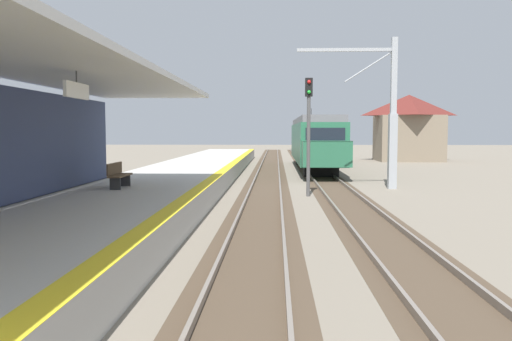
# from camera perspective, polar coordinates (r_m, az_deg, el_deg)

# --- Properties ---
(station_platform) EXTENTS (5.00, 80.00, 0.91)m
(station_platform) POSITION_cam_1_polar(r_m,az_deg,el_deg) (19.20, -12.68, -3.12)
(station_platform) COLOR #B7B5AD
(station_platform) RESTS_ON ground
(track_pair_nearest_platform) EXTENTS (2.34, 120.00, 0.16)m
(track_pair_nearest_platform) POSITION_cam_1_polar(r_m,az_deg,el_deg) (22.58, 0.86, -2.95)
(track_pair_nearest_platform) COLOR #4C3D2D
(track_pair_nearest_platform) RESTS_ON ground
(track_pair_middle) EXTENTS (2.34, 120.00, 0.16)m
(track_pair_middle) POSITION_cam_1_polar(r_m,az_deg,el_deg) (22.76, 9.46, -2.95)
(track_pair_middle) COLOR #4C3D2D
(track_pair_middle) RESTS_ON ground
(approaching_train) EXTENTS (2.93, 19.60, 4.76)m
(approaching_train) POSITION_cam_1_polar(r_m,az_deg,el_deg) (39.89, 6.34, 3.22)
(approaching_train) COLOR #286647
(approaching_train) RESTS_ON ground
(rail_signal_post) EXTENTS (0.32, 0.34, 5.20)m
(rail_signal_post) POSITION_cam_1_polar(r_m,az_deg,el_deg) (23.36, 5.70, 5.01)
(rail_signal_post) COLOR #4C4C4C
(rail_signal_post) RESTS_ON ground
(catenary_pylon_far_side) EXTENTS (5.00, 0.40, 7.50)m
(catenary_pylon_far_side) POSITION_cam_1_polar(r_m,az_deg,el_deg) (27.19, 13.96, 5.65)
(catenary_pylon_far_side) COLOR #9EA3A8
(catenary_pylon_far_side) RESTS_ON ground
(platform_bench) EXTENTS (0.45, 1.60, 0.88)m
(platform_bench) POSITION_cam_1_polar(r_m,az_deg,el_deg) (19.07, -14.65, -0.41)
(platform_bench) COLOR brown
(platform_bench) RESTS_ON station_platform
(distant_trackside_house) EXTENTS (6.60, 5.28, 6.40)m
(distant_trackside_house) POSITION_cam_1_polar(r_m,az_deg,el_deg) (53.40, 16.15, 4.58)
(distant_trackside_house) COLOR #7F705B
(distant_trackside_house) RESTS_ON ground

